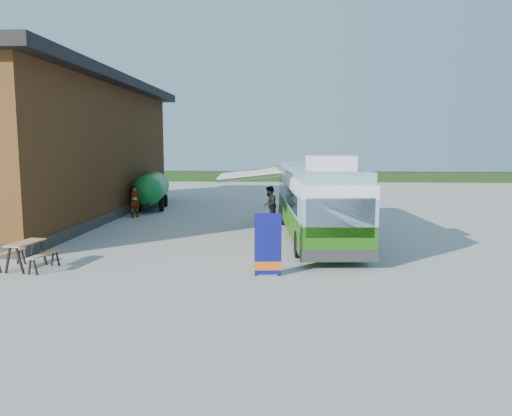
# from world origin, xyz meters

# --- Properties ---
(ground) EXTENTS (100.00, 100.00, 0.00)m
(ground) POSITION_xyz_m (0.00, 0.00, 0.00)
(ground) COLOR #BCB7AD
(ground) RESTS_ON ground
(barn) EXTENTS (9.60, 21.20, 7.50)m
(barn) POSITION_xyz_m (-10.50, 10.00, 3.59)
(barn) COLOR brown
(barn) RESTS_ON ground
(hedge) EXTENTS (40.00, 3.00, 1.00)m
(hedge) POSITION_xyz_m (8.00, 38.00, 0.50)
(hedge) COLOR #264419
(hedge) RESTS_ON ground
(bus) EXTENTS (3.28, 11.64, 3.53)m
(bus) POSITION_xyz_m (3.73, 4.64, 1.69)
(bus) COLOR #307613
(bus) RESTS_ON ground
(awning) EXTENTS (2.94, 4.39, 0.52)m
(awning) POSITION_xyz_m (1.13, 4.73, 2.57)
(awning) COLOR white
(awning) RESTS_ON ground
(banner) EXTENTS (0.83, 0.22, 1.90)m
(banner) POSITION_xyz_m (1.94, -1.71, 0.78)
(banner) COLOR navy
(banner) RESTS_ON ground
(picnic_table) EXTENTS (1.72, 1.58, 0.88)m
(picnic_table) POSITION_xyz_m (-5.70, -1.37, 0.66)
(picnic_table) COLOR tan
(picnic_table) RESTS_ON ground
(person_a) EXTENTS (0.69, 0.76, 1.73)m
(person_a) POSITION_xyz_m (-5.70, 10.09, 0.87)
(person_a) COLOR #999999
(person_a) RESTS_ON ground
(person_b) EXTENTS (0.88, 1.03, 1.85)m
(person_b) POSITION_xyz_m (1.65, 8.53, 0.93)
(person_b) COLOR #999999
(person_b) RESTS_ON ground
(slurry_tanker) EXTENTS (2.31, 5.88, 2.19)m
(slurry_tanker) POSITION_xyz_m (-5.70, 13.56, 1.26)
(slurry_tanker) COLOR #15782B
(slurry_tanker) RESTS_ON ground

